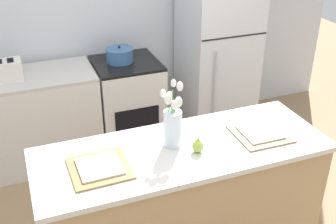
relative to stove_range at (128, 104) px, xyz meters
The scene contains 11 objects.
back_wall 1.00m from the stove_range, 104.01° to the left, with size 5.20×0.08×2.70m.
kitchen_island 1.60m from the stove_range, 93.58° to the right, with size 1.80×0.66×0.93m.
back_counter 1.16m from the stove_range, behind, with size 1.68×0.60×0.88m.
stove_range is the anchor object (origin of this frame).
refrigerator 1.05m from the stove_range, ahead, with size 0.68×0.67×1.79m.
flower_vase 1.68m from the stove_range, 95.41° to the right, with size 0.14×0.14×0.42m.
pear_figurine 1.76m from the stove_range, 91.20° to the right, with size 0.07×0.07×0.12m.
plate_setting_left 1.82m from the stove_range, 110.77° to the right, with size 0.33×0.33×0.02m.
plate_setting_right 1.76m from the stove_range, 75.59° to the right, with size 0.33×0.33×0.02m.
toaster 1.17m from the stove_range, behind, with size 0.28×0.18×0.17m.
cooking_pot 0.51m from the stove_range, 146.40° to the left, with size 0.26×0.26×0.15m.
Camera 1 is at (-0.85, -1.96, 2.33)m, focal length 45.00 mm.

